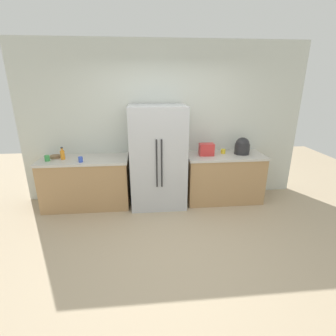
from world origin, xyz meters
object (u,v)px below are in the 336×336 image
at_px(toaster, 206,149).
at_px(rice_cooker, 242,146).
at_px(cup_a, 81,159).
at_px(bowl_a, 55,157).
at_px(cup_c, 223,151).
at_px(cup_b, 47,158).
at_px(refrigerator, 158,157).
at_px(bottle_a, 63,154).

height_order(toaster, rice_cooker, rice_cooker).
distance_m(cup_a, bowl_a, 0.56).
relative_size(rice_cooker, cup_a, 3.43).
xyz_separation_m(cup_a, bowl_a, (-0.49, 0.28, -0.02)).
distance_m(toaster, cup_c, 0.35).
height_order(rice_cooker, cup_b, rice_cooker).
distance_m(refrigerator, cup_b, 1.84).
xyz_separation_m(refrigerator, cup_c, (1.20, 0.14, 0.04)).
bearing_deg(bowl_a, bottle_a, -31.14).
xyz_separation_m(bottle_a, cup_a, (0.33, -0.18, -0.04)).
bearing_deg(bowl_a, refrigerator, -4.35).
bearing_deg(refrigerator, cup_c, 6.43).
bearing_deg(cup_a, rice_cooker, 4.49).
height_order(refrigerator, cup_c, refrigerator).
distance_m(rice_cooker, bottle_a, 3.14).
bearing_deg(cup_b, toaster, 1.63).
xyz_separation_m(refrigerator, rice_cooker, (1.53, 0.08, 0.14)).
height_order(toaster, bottle_a, toaster).
relative_size(bottle_a, cup_c, 2.45).
height_order(cup_a, cup_b, cup_b).
distance_m(rice_cooker, bowl_a, 3.30).
bearing_deg(bowl_a, cup_b, -114.17).
bearing_deg(bottle_a, refrigerator, -1.42).
bearing_deg(rice_cooker, cup_b, -178.15).
bearing_deg(toaster, bottle_a, -179.88).
bearing_deg(cup_b, refrigerator, 1.00).
height_order(refrigerator, rice_cooker, refrigerator).
relative_size(toaster, cup_b, 2.74).
xyz_separation_m(rice_cooker, cup_c, (-0.33, 0.06, -0.10)).
relative_size(refrigerator, cup_c, 20.64).
height_order(bottle_a, cup_a, bottle_a).
bearing_deg(cup_a, cup_b, 168.85).
bearing_deg(rice_cooker, refrigerator, -177.12).
relative_size(rice_cooker, bowl_a, 1.78).
distance_m(rice_cooker, cup_a, 2.82).
bearing_deg(rice_cooker, toaster, -177.22).
bearing_deg(bottle_a, toaster, 0.12).
bearing_deg(cup_c, cup_b, -176.85).
relative_size(toaster, bowl_a, 1.50).
bearing_deg(cup_b, bowl_a, 65.83).
distance_m(refrigerator, rice_cooker, 1.54).
relative_size(cup_a, cup_c, 1.03).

